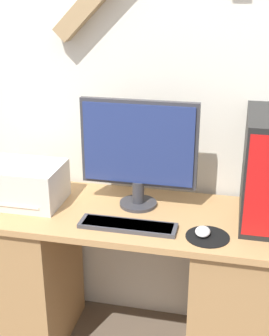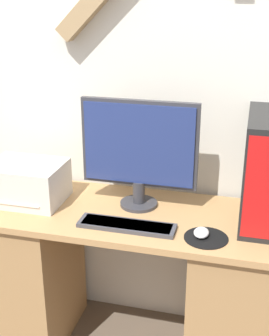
# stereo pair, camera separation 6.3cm
# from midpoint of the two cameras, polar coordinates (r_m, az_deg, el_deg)

# --- Properties ---
(wall_back) EXTENTS (6.40, 0.13, 2.70)m
(wall_back) POSITION_cam_midpoint_polar(r_m,az_deg,el_deg) (2.26, 2.34, 11.70)
(wall_back) COLOR silver
(wall_back) RESTS_ON ground_plane
(desk) EXTENTS (1.49, 0.56, 0.78)m
(desk) POSITION_cam_midpoint_polar(r_m,az_deg,el_deg) (2.34, -0.06, -13.60)
(desk) COLOR tan
(desk) RESTS_ON ground_plane
(monitor) EXTENTS (0.53, 0.17, 0.50)m
(monitor) POSITION_cam_midpoint_polar(r_m,az_deg,el_deg) (2.10, 1.43, 2.34)
(monitor) COLOR #333338
(monitor) RESTS_ON desk
(keyboard) EXTENTS (0.42, 0.11, 0.02)m
(keyboard) POSITION_cam_midpoint_polar(r_m,az_deg,el_deg) (2.01, -0.05, -7.01)
(keyboard) COLOR #3D3D42
(keyboard) RESTS_ON desk
(mousepad) EXTENTS (0.18, 0.18, 0.00)m
(mousepad) POSITION_cam_midpoint_polar(r_m,az_deg,el_deg) (1.96, 9.64, -8.41)
(mousepad) COLOR black
(mousepad) RESTS_ON desk
(mouse) EXTENTS (0.06, 0.09, 0.03)m
(mouse) POSITION_cam_midpoint_polar(r_m,az_deg,el_deg) (1.96, 9.07, -7.79)
(mouse) COLOR silver
(mouse) RESTS_ON mousepad
(computer_tower) EXTENTS (0.20, 0.45, 0.47)m
(computer_tower) POSITION_cam_midpoint_polar(r_m,az_deg,el_deg) (2.07, 16.77, -0.17)
(computer_tower) COLOR black
(computer_tower) RESTS_ON desk
(printer) EXTENTS (0.35, 0.27, 0.19)m
(printer) POSITION_cam_midpoint_polar(r_m,az_deg,el_deg) (2.27, -12.22, -1.73)
(printer) COLOR beige
(printer) RESTS_ON desk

